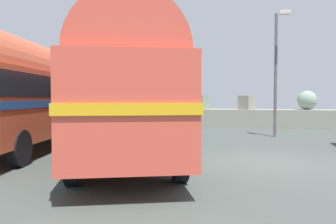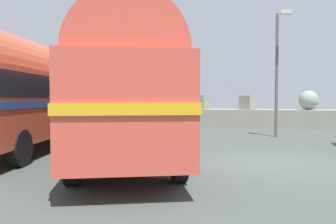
# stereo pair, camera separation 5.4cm
# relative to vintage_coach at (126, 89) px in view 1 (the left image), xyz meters

# --- Properties ---
(ground) EXTENTS (32.00, 26.00, 0.02)m
(ground) POSITION_rel_vintage_coach_xyz_m (3.82, 0.43, -2.04)
(ground) COLOR #404742
(breakwater) EXTENTS (31.36, 2.11, 2.41)m
(breakwater) POSITION_rel_vintage_coach_xyz_m (3.91, 12.25, -1.32)
(breakwater) COLOR gray
(breakwater) RESTS_ON ground
(vintage_coach) EXTENTS (5.11, 8.89, 3.70)m
(vintage_coach) POSITION_rel_vintage_coach_xyz_m (0.00, 0.00, 0.00)
(vintage_coach) COLOR black
(vintage_coach) RESTS_ON ground
(second_coach) EXTENTS (3.89, 8.87, 3.70)m
(second_coach) POSITION_rel_vintage_coach_xyz_m (-3.96, 0.97, 0.00)
(second_coach) COLOR black
(second_coach) RESTS_ON ground
(lamp_post) EXTENTS (0.57, 0.85, 5.61)m
(lamp_post) POSITION_rel_vintage_coach_xyz_m (4.80, 6.98, 1.15)
(lamp_post) COLOR #5B5B60
(lamp_post) RESTS_ON ground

